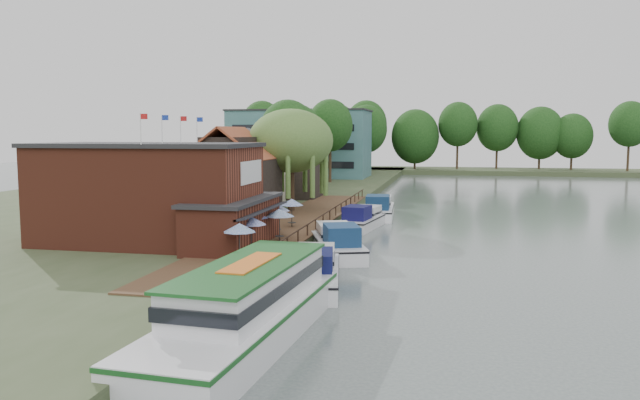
# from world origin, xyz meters

# --- Properties ---
(ground) EXTENTS (260.00, 260.00, 0.00)m
(ground) POSITION_xyz_m (0.00, 0.00, 0.00)
(ground) COLOR #4A5653
(ground) RESTS_ON ground
(land_bank) EXTENTS (50.00, 140.00, 1.00)m
(land_bank) POSITION_xyz_m (-30.00, 35.00, 0.50)
(land_bank) COLOR #384728
(land_bank) RESTS_ON ground
(quay_deck) EXTENTS (6.00, 50.00, 0.10)m
(quay_deck) POSITION_xyz_m (-8.00, 10.00, 1.05)
(quay_deck) COLOR #47301E
(quay_deck) RESTS_ON land_bank
(quay_rail) EXTENTS (0.20, 49.00, 1.00)m
(quay_rail) POSITION_xyz_m (-5.30, 10.50, 1.50)
(quay_rail) COLOR black
(quay_rail) RESTS_ON land_bank
(pub) EXTENTS (20.00, 11.00, 7.30)m
(pub) POSITION_xyz_m (-14.00, -1.00, 4.65)
(pub) COLOR maroon
(pub) RESTS_ON land_bank
(hotel_block) EXTENTS (25.40, 12.40, 12.30)m
(hotel_block) POSITION_xyz_m (-22.00, 70.00, 7.15)
(hotel_block) COLOR #38666B
(hotel_block) RESTS_ON land_bank
(cottage_a) EXTENTS (8.60, 7.60, 8.50)m
(cottage_a) POSITION_xyz_m (-15.00, 14.00, 5.25)
(cottage_a) COLOR black
(cottage_a) RESTS_ON land_bank
(cottage_b) EXTENTS (9.60, 8.60, 8.50)m
(cottage_b) POSITION_xyz_m (-18.00, 24.00, 5.25)
(cottage_b) COLOR beige
(cottage_b) RESTS_ON land_bank
(cottage_c) EXTENTS (7.60, 7.60, 8.50)m
(cottage_c) POSITION_xyz_m (-14.00, 33.00, 5.25)
(cottage_c) COLOR black
(cottage_c) RESTS_ON land_bank
(willow) EXTENTS (8.60, 8.60, 10.43)m
(willow) POSITION_xyz_m (-10.50, 19.00, 6.21)
(willow) COLOR #476B2D
(willow) RESTS_ON land_bank
(umbrella_0) EXTENTS (2.04, 2.04, 2.38)m
(umbrella_0) POSITION_xyz_m (-7.14, -6.41, 2.29)
(umbrella_0) COLOR #1B4C99
(umbrella_0) RESTS_ON quay_deck
(umbrella_1) EXTENTS (2.09, 2.09, 2.38)m
(umbrella_1) POSITION_xyz_m (-7.42, -3.29, 2.29)
(umbrella_1) COLOR navy
(umbrella_1) RESTS_ON quay_deck
(umbrella_2) EXTENTS (2.08, 2.08, 2.38)m
(umbrella_2) POSITION_xyz_m (-8.26, -0.11, 2.29)
(umbrella_2) COLOR navy
(umbrella_2) RESTS_ON quay_deck
(umbrella_3) EXTENTS (2.26, 2.26, 2.38)m
(umbrella_3) POSITION_xyz_m (-6.73, 1.11, 2.29)
(umbrella_3) COLOR navy
(umbrella_3) RESTS_ON quay_deck
(umbrella_4) EXTENTS (2.14, 2.14, 2.38)m
(umbrella_4) POSITION_xyz_m (-7.82, 4.26, 2.29)
(umbrella_4) COLOR navy
(umbrella_4) RESTS_ON quay_deck
(umbrella_5) EXTENTS (2.01, 2.01, 2.38)m
(umbrella_5) POSITION_xyz_m (-7.60, 8.09, 2.29)
(umbrella_5) COLOR navy
(umbrella_5) RESTS_ON quay_deck
(cruiser_0) EXTENTS (5.01, 10.60, 2.48)m
(cruiser_0) POSITION_xyz_m (-2.28, -7.41, 1.24)
(cruiser_0) COLOR silver
(cruiser_0) RESTS_ON ground
(cruiser_1) EXTENTS (6.49, 10.85, 2.52)m
(cruiser_1) POSITION_xyz_m (-2.64, 2.31, 1.26)
(cruiser_1) COLOR silver
(cruiser_1) RESTS_ON ground
(cruiser_2) EXTENTS (4.44, 9.86, 2.29)m
(cruiser_2) POSITION_xyz_m (-2.70, 15.90, 1.15)
(cruiser_2) COLOR silver
(cruiser_2) RESTS_ON ground
(cruiser_3) EXTENTS (4.10, 10.71, 2.57)m
(cruiser_3) POSITION_xyz_m (-2.04, 23.56, 1.29)
(cruiser_3) COLOR white
(cruiser_3) RESTS_ON ground
(tour_boat) EXTENTS (5.41, 15.76, 3.39)m
(tour_boat) POSITION_xyz_m (-3.07, -17.49, 1.69)
(tour_boat) COLOR silver
(tour_boat) RESTS_ON ground
(swan) EXTENTS (0.44, 0.44, 0.44)m
(swan) POSITION_xyz_m (-3.99, -9.24, 0.22)
(swan) COLOR white
(swan) RESTS_ON ground
(bank_tree_0) EXTENTS (7.87, 7.87, 12.54)m
(bank_tree_0) POSITION_xyz_m (-16.45, 40.36, 7.27)
(bank_tree_0) COLOR #143811
(bank_tree_0) RESTS_ON land_bank
(bank_tree_1) EXTENTS (8.84, 8.84, 12.46)m
(bank_tree_1) POSITION_xyz_m (-17.95, 50.45, 7.23)
(bank_tree_1) COLOR #143811
(bank_tree_1) RESTS_ON land_bank
(bank_tree_2) EXTENTS (7.38, 7.38, 13.49)m
(bank_tree_2) POSITION_xyz_m (-13.95, 57.50, 7.75)
(bank_tree_2) COLOR #143811
(bank_tree_2) RESTS_ON land_bank
(bank_tree_3) EXTENTS (8.19, 8.19, 13.54)m
(bank_tree_3) POSITION_xyz_m (-11.05, 79.78, 7.77)
(bank_tree_3) COLOR #143811
(bank_tree_3) RESTS_ON land_bank
(bank_tree_4) EXTENTS (8.46, 8.46, 13.98)m
(bank_tree_4) POSITION_xyz_m (-17.98, 87.25, 7.99)
(bank_tree_4) COLOR #143811
(bank_tree_4) RESTS_ON land_bank
(bank_tree_5) EXTENTS (8.39, 8.39, 13.27)m
(bank_tree_5) POSITION_xyz_m (-13.06, 94.53, 7.64)
(bank_tree_5) COLOR #143811
(bank_tree_5) RESTS_ON land_bank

